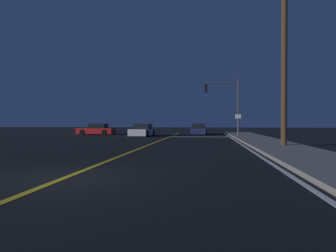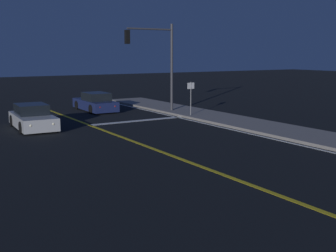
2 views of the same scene
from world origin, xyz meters
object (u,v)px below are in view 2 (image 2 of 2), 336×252
Objects in this scene: car_mid_block_silver at (33,118)px; street_sign_corner at (191,94)px; car_following_oncoming_navy at (95,103)px; traffic_signal_near_right at (156,54)px.

car_mid_block_silver is 1.95× the size of street_sign_corner.
traffic_signal_near_right is (3.07, -3.63, 3.49)m from car_following_oncoming_navy.
traffic_signal_near_right reaches higher than car_mid_block_silver.
street_sign_corner is (4.01, -6.43, 0.98)m from car_following_oncoming_navy.
traffic_signal_near_right is (8.94, 1.56, 3.49)m from car_mid_block_silver.
traffic_signal_near_right is 3.88m from street_sign_corner.
car_following_oncoming_navy is at bearing -135.84° from car_mid_block_silver.
street_sign_corner is (9.89, -1.24, 0.98)m from car_mid_block_silver.
traffic_signal_near_right is at bearing -49.02° from car_following_oncoming_navy.
street_sign_corner is at bearing -57.24° from car_following_oncoming_navy.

